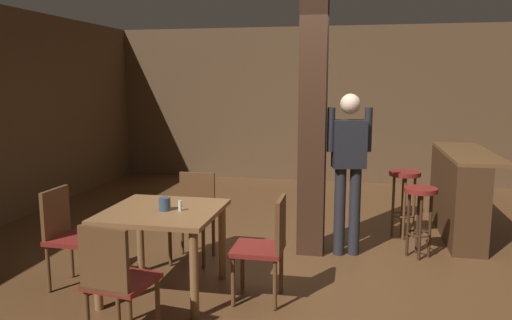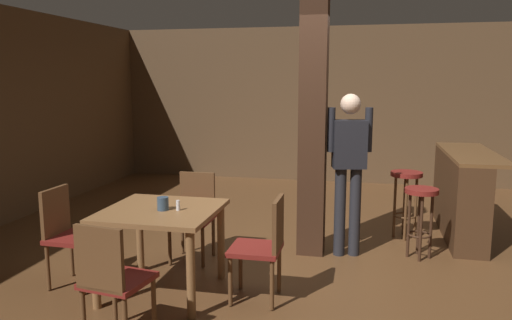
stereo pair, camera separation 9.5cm
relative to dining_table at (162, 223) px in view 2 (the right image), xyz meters
name	(u,v)px [view 2 (the right image)]	position (x,y,z in m)	size (l,w,h in m)	color
ground_plane	(300,270)	(1.11, 0.77, -0.64)	(10.80, 10.80, 0.00)	brown
wall_back	(334,105)	(1.11, 5.27, 0.76)	(8.00, 0.10, 2.80)	brown
pillar	(313,124)	(1.16, 1.33, 0.76)	(0.28, 0.28, 2.80)	#382114
dining_table	(162,223)	(0.00, 0.00, 0.00)	(0.96, 0.96, 0.76)	brown
chair_south	(111,277)	(0.01, -0.90, -0.13)	(0.48, 0.48, 0.89)	maroon
chair_north	(194,211)	(-0.01, 0.87, -0.13)	(0.42, 0.42, 0.89)	maroon
chair_east	(264,243)	(0.91, 0.03, -0.13)	(0.42, 0.42, 0.89)	maroon
chair_west	(68,231)	(-0.90, -0.03, -0.13)	(0.43, 0.43, 0.89)	maroon
napkin_cup	(163,204)	(0.03, -0.04, 0.18)	(0.10, 0.10, 0.11)	#33475B
salt_shaker	(178,205)	(0.16, -0.02, 0.17)	(0.03, 0.03, 0.09)	silver
standing_person	(349,163)	(1.54, 1.32, 0.37)	(0.47, 0.27, 1.72)	black
bar_counter	(460,193)	(2.83, 2.36, -0.12)	(0.56, 1.83, 1.01)	brown
bar_stool_near	(421,206)	(2.29, 1.40, -0.08)	(0.34, 0.34, 0.75)	maroon
bar_stool_mid	(406,188)	(2.18, 2.07, -0.03)	(0.37, 0.37, 0.80)	maroon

